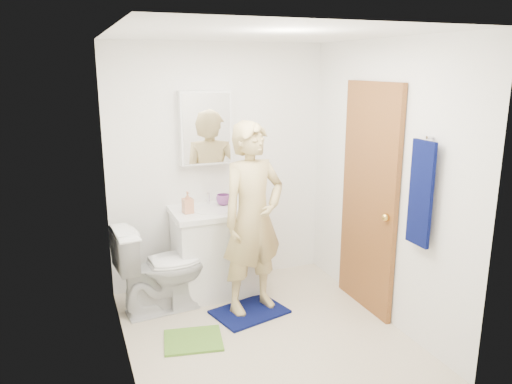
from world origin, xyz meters
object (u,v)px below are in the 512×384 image
towel (421,194)px  soap_dispenser (188,202)px  medicine_cabinet (205,128)px  man (253,218)px  toothbrush_cup (223,200)px  vanity_cabinet (214,254)px  toilet (162,268)px

towel → soap_dispenser: 2.06m
medicine_cabinet → man: medicine_cabinet is taller
toothbrush_cup → soap_dispenser: bearing=-160.6°
vanity_cabinet → towel: 2.08m
toothbrush_cup → man: bearing=-81.8°
towel → soap_dispenser: bearing=134.7°
towel → toilet: towel is taller
medicine_cabinet → toilet: medicine_cabinet is taller
toilet → soap_dispenser: (0.30, 0.16, 0.54)m
vanity_cabinet → towel: towel is taller
soap_dispenser → vanity_cabinet: bearing=7.3°
vanity_cabinet → toothbrush_cup: toothbrush_cup is taller
medicine_cabinet → soap_dispenser: size_ratio=3.45×
vanity_cabinet → toilet: toilet is taller
medicine_cabinet → toothbrush_cup: (0.13, -0.12, -0.70)m
vanity_cabinet → soap_dispenser: 0.61m
vanity_cabinet → toothbrush_cup: 0.53m
soap_dispenser → towel: bearing=-45.3°
vanity_cabinet → toilet: size_ratio=0.97×
toilet → toothbrush_cup: toothbrush_cup is taller
toilet → soap_dispenser: bearing=-67.9°
medicine_cabinet → soap_dispenser: bearing=-134.7°
soap_dispenser → toothbrush_cup: bearing=19.4°
medicine_cabinet → toothbrush_cup: size_ratio=5.15×
soap_dispenser → toothbrush_cup: 0.41m
towel → soap_dispenser: (-1.44, 1.45, -0.30)m
soap_dispenser → man: (0.47, -0.46, -0.08)m
toothbrush_cup → man: man is taller
soap_dispenser → man: bearing=-44.1°
soap_dispenser → man: man is taller
toilet → man: (0.77, -0.30, 0.46)m
vanity_cabinet → towel: bearing=-51.5°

